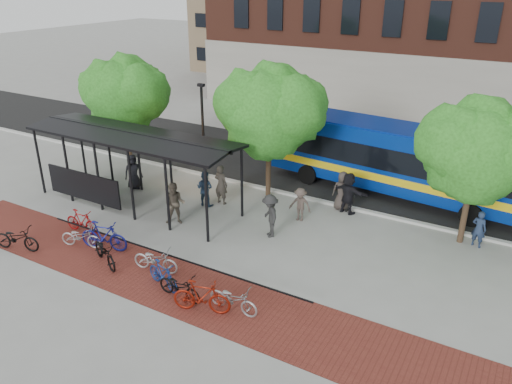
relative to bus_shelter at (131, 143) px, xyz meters
The scene contains 31 objects.
ground 8.68m from the bus_shelter, ahead, with size 160.00×160.00×0.00m, color #9E9E99.
asphalt_street 12.12m from the bus_shelter, 46.19° to the left, with size 160.00×8.00×0.01m, color black.
curb 9.74m from the bus_shelter, 28.84° to the left, with size 160.00×0.25×0.12m, color #B7B7B2.
brick_strip 8.19m from the bus_shelter, 36.40° to the right, with size 24.00×3.00×0.01m, color maroon.
bike_rack_rail 6.74m from the bus_shelter, 36.84° to the right, with size 12.00×0.05×0.95m, color black.
bus_shelter is the anchor object (origin of this frame).
tree_a 5.52m from the bus_shelter, 134.60° to the left, with size 4.90×4.00×6.18m.
tree_b 6.64m from the bus_shelter, 36.21° to the left, with size 5.15×4.20×6.47m.
tree_c 14.77m from the bus_shelter, 15.06° to the left, with size 4.66×3.80×5.92m.
lamp_post_left 4.24m from the bus_shelter, 74.47° to the left, with size 0.35×0.20×5.12m.
bus 12.66m from the bus_shelter, 35.18° to the left, with size 12.98×4.06×3.45m.
bike_0 6.30m from the bus_shelter, 100.52° to the right, with size 0.68×1.94×1.02m, color black.
bike_1 4.20m from the bus_shelter, 89.16° to the right, with size 0.48×1.70×1.02m, color #970D0E.
bike_2 5.05m from the bus_shelter, 77.35° to the right, with size 0.59×1.71×0.90m, color #9D9EA0.
bike_3 5.01m from the bus_shelter, 63.89° to the right, with size 0.57×2.03×1.22m, color navy.
bike_4 6.02m from the bus_shelter, 59.64° to the right, with size 0.68×1.95×1.03m, color black.
bike_6 6.78m from the bus_shelter, 41.17° to the right, with size 0.63×1.81×0.95m, color #A0A0A2.
bike_7 7.84m from the bus_shelter, 40.50° to the right, with size 0.47×1.67×1.00m, color navy.
bike_8 8.65m from the bus_shelter, 37.68° to the right, with size 0.61×1.74×0.92m, color black.
bike_9 9.60m from the bus_shelter, 34.71° to the right, with size 0.55×1.95×1.17m, color maroon.
bike_10 10.08m from the bus_shelter, 29.19° to the right, with size 0.62×1.79×0.94m, color #959597.
pedestrian_0 2.78m from the bus_shelter, 135.09° to the left, with size 0.89×0.58×1.81m, color black.
pedestrian_1 4.56m from the bus_shelter, 29.61° to the left, with size 0.70×0.46×1.93m, color #36312B.
pedestrian_2 3.97m from the bus_shelter, 26.03° to the left, with size 0.83×0.65×1.71m, color #1D2E45.
pedestrian_3 8.22m from the bus_shelter, 16.46° to the left, with size 1.00×0.58×1.55m, color #4C3F39.
pedestrian_4 10.17m from the bus_shelter, 25.53° to the left, with size 0.92×0.38×1.58m, color #282828.
pedestrian_5 10.19m from the bus_shelter, 23.82° to the left, with size 1.82×0.58×1.96m, color black.
pedestrian_6 9.96m from the bus_shelter, 26.04° to the left, with size 0.90×0.59×1.85m, color #3B332F.
pedestrian_7 15.38m from the bus_shelter, 14.14° to the left, with size 0.57×0.37×1.57m, color #21304E.
pedestrian_8 3.69m from the bus_shelter, 13.97° to the right, with size 0.93×0.72×1.91m, color brown.
pedestrian_9 7.41m from the bus_shelter, ahead, with size 1.21×0.69×1.87m, color #272727.
Camera 1 is at (7.68, -16.45, 10.16)m, focal length 35.00 mm.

